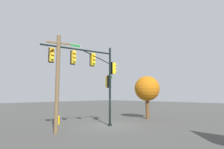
{
  "coord_description": "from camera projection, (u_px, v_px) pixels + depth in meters",
  "views": [
    {
      "loc": [
        12.46,
        12.47,
        2.87
      ],
      "look_at": [
        -0.12,
        0.16,
        4.81
      ],
      "focal_mm": 29.64,
      "sensor_mm": 36.0,
      "label": 1
    }
  ],
  "objects": [
    {
      "name": "tree_near",
      "position": [
        147.0,
        89.0,
        22.66
      ],
      "size": [
        3.04,
        3.04,
        5.18
      ],
      "color": "brown",
      "rests_on": "ground_plane"
    },
    {
      "name": "signal_pole_assembly",
      "position": [
        93.0,
        69.0,
        16.87
      ],
      "size": [
        7.01,
        2.0,
        7.43
      ],
      "color": "black",
      "rests_on": "ground_plane"
    },
    {
      "name": "utility_pole",
      "position": [
        57.0,
        82.0,
        14.03
      ],
      "size": [
        1.71,
        0.78,
        7.49
      ],
      "color": "brown",
      "rests_on": "ground_plane"
    },
    {
      "name": "ground_plane",
      "position": [
        110.0,
        126.0,
        17.21
      ],
      "size": [
        120.0,
        120.0,
        0.0
      ],
      "primitive_type": "plane",
      "color": "#474844"
    },
    {
      "name": "fire_hydrant",
      "position": [
        58.0,
        120.0,
        18.21
      ],
      "size": [
        0.33,
        0.24,
        0.83
      ],
      "color": "#EAB601",
      "rests_on": "ground_plane"
    }
  ]
}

